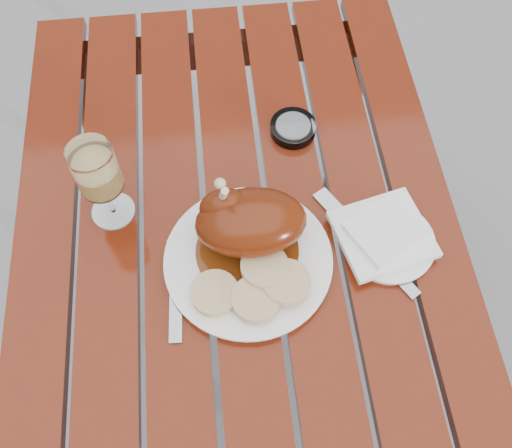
{
  "coord_description": "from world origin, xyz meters",
  "views": [
    {
      "loc": [
        -0.02,
        -0.47,
        1.65
      ],
      "look_at": [
        0.03,
        0.01,
        0.78
      ],
      "focal_mm": 40.0,
      "sensor_mm": 36.0,
      "label": 1
    }
  ],
  "objects_px": {
    "dinner_plate": "(248,261)",
    "wine_glass": "(102,184)",
    "side_plate": "(388,242)",
    "table": "(243,312)",
    "ashtray": "(293,128)"
  },
  "relations": [
    {
      "from": "ashtray",
      "to": "wine_glass",
      "type": "bearing_deg",
      "value": -157.29
    },
    {
      "from": "dinner_plate",
      "to": "table",
      "type": "bearing_deg",
      "value": 103.79
    },
    {
      "from": "dinner_plate",
      "to": "ashtray",
      "type": "relative_size",
      "value": 3.22
    },
    {
      "from": "ashtray",
      "to": "dinner_plate",
      "type": "bearing_deg",
      "value": -112.85
    },
    {
      "from": "side_plate",
      "to": "ashtray",
      "type": "relative_size",
      "value": 1.82
    },
    {
      "from": "side_plate",
      "to": "dinner_plate",
      "type": "bearing_deg",
      "value": -177.35
    },
    {
      "from": "table",
      "to": "ashtray",
      "type": "distance_m",
      "value": 0.47
    },
    {
      "from": "side_plate",
      "to": "ashtray",
      "type": "bearing_deg",
      "value": 116.56
    },
    {
      "from": "table",
      "to": "side_plate",
      "type": "distance_m",
      "value": 0.46
    },
    {
      "from": "dinner_plate",
      "to": "wine_glass",
      "type": "bearing_deg",
      "value": 150.95
    },
    {
      "from": "table",
      "to": "wine_glass",
      "type": "xyz_separation_m",
      "value": [
        -0.22,
        0.08,
        0.47
      ]
    },
    {
      "from": "side_plate",
      "to": "wine_glass",
      "type": "bearing_deg",
      "value": 166.23
    },
    {
      "from": "dinner_plate",
      "to": "wine_glass",
      "type": "xyz_separation_m",
      "value": [
        -0.23,
        0.13,
        0.08
      ]
    },
    {
      "from": "table",
      "to": "ashtray",
      "type": "xyz_separation_m",
      "value": [
        0.13,
        0.23,
        0.39
      ]
    },
    {
      "from": "wine_glass",
      "to": "side_plate",
      "type": "bearing_deg",
      "value": -13.77
    }
  ]
}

